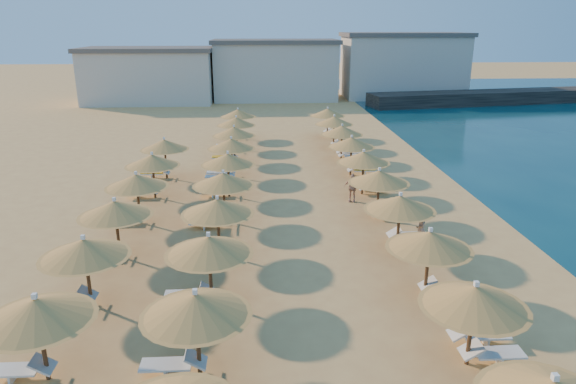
{
  "coord_description": "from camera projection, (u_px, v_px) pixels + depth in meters",
  "views": [
    {
      "loc": [
        -1.81,
        -19.7,
        9.07
      ],
      "look_at": [
        -0.47,
        4.0,
        1.3
      ],
      "focal_mm": 32.0,
      "sensor_mm": 36.0,
      "label": 1
    }
  ],
  "objects": [
    {
      "name": "loungers",
      "position": [
        276.0,
        216.0,
        24.54
      ],
      "size": [
        14.66,
        39.49,
        0.66
      ],
      "color": "white",
      "rests_on": "ground"
    },
    {
      "name": "beachgoer_c",
      "position": [
        352.0,
        188.0,
        27.37
      ],
      "size": [
        0.98,
        0.67,
        1.55
      ],
      "primitive_type": "imported",
      "rotation": [
        0.0,
        0.0,
        -0.35
      ],
      "color": "tan",
      "rests_on": "ground"
    },
    {
      "name": "ground",
      "position": [
        304.0,
        251.0,
        21.61
      ],
      "size": [
        220.0,
        220.0,
        0.0
      ],
      "primitive_type": "plane",
      "color": "#DDAB61",
      "rests_on": "ground"
    },
    {
      "name": "jetty",
      "position": [
        489.0,
        97.0,
        61.51
      ],
      "size": [
        30.24,
        9.08,
        1.5
      ],
      "primitive_type": "cube",
      "rotation": [
        0.0,
        0.0,
        0.17
      ],
      "color": "black",
      "rests_on": "ground"
    },
    {
      "name": "parasol_row_west",
      "position": [
        223.0,
        180.0,
        24.17
      ],
      "size": [
        2.97,
        40.96,
        2.58
      ],
      "color": "brown",
      "rests_on": "ground"
    },
    {
      "name": "parasol_row_east",
      "position": [
        379.0,
        178.0,
        24.57
      ],
      "size": [
        2.97,
        40.96,
        2.58
      ],
      "color": "brown",
      "rests_on": "ground"
    },
    {
      "name": "hotel_blocks",
      "position": [
        288.0,
        69.0,
        64.35
      ],
      "size": [
        47.35,
        11.52,
        8.1
      ],
      "color": "beige",
      "rests_on": "ground"
    },
    {
      "name": "beachgoer_a",
      "position": [
        421.0,
        230.0,
        21.42
      ],
      "size": [
        0.54,
        0.73,
        1.82
      ],
      "primitive_type": "imported",
      "rotation": [
        0.0,
        0.0,
        -1.74
      ],
      "color": "tan",
      "rests_on": "ground"
    },
    {
      "name": "parasol_row_inland",
      "position": [
        127.0,
        194.0,
        22.16
      ],
      "size": [
        2.97,
        21.97,
        2.58
      ],
      "color": "brown",
      "rests_on": "ground"
    }
  ]
}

